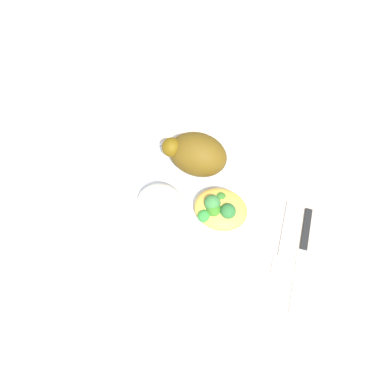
# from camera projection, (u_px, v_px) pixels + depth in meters

# --- Properties ---
(ground_plane) EXTENTS (2.00, 2.00, 0.00)m
(ground_plane) POSITION_uv_depth(u_px,v_px,m) (192.00, 198.00, 0.66)
(ground_plane) COLOR beige
(plate) EXTENTS (0.27, 0.27, 0.01)m
(plate) POSITION_uv_depth(u_px,v_px,m) (192.00, 196.00, 0.66)
(plate) COLOR white
(plate) RESTS_ON ground_plane
(roasted_chicken) EXTENTS (0.12, 0.08, 0.08)m
(roasted_chicken) POSITION_uv_depth(u_px,v_px,m) (196.00, 154.00, 0.64)
(roasted_chicken) COLOR brown
(roasted_chicken) RESTS_ON plate
(rice_pile) EXTENTS (0.08, 0.07, 0.04)m
(rice_pile) POSITION_uv_depth(u_px,v_px,m) (160.00, 203.00, 0.62)
(rice_pile) COLOR white
(rice_pile) RESTS_ON plate
(mac_cheese_with_broccoli) EXTENTS (0.09, 0.08, 0.04)m
(mac_cheese_with_broccoli) POSITION_uv_depth(u_px,v_px,m) (220.00, 209.00, 0.62)
(mac_cheese_with_broccoli) COLOR gold
(mac_cheese_with_broccoli) RESTS_ON plate
(fork) EXTENTS (0.03, 0.14, 0.01)m
(fork) POSITION_uv_depth(u_px,v_px,m) (283.00, 241.00, 0.62)
(fork) COLOR silver
(fork) RESTS_ON ground_plane
(knife) EXTENTS (0.03, 0.19, 0.01)m
(knife) POSITION_uv_depth(u_px,v_px,m) (304.00, 249.00, 0.61)
(knife) COLOR black
(knife) RESTS_ON ground_plane
(napkin) EXTENTS (0.10, 0.13, 0.00)m
(napkin) POSITION_uv_depth(u_px,v_px,m) (102.00, 140.00, 0.72)
(napkin) COLOR white
(napkin) RESTS_ON ground_plane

